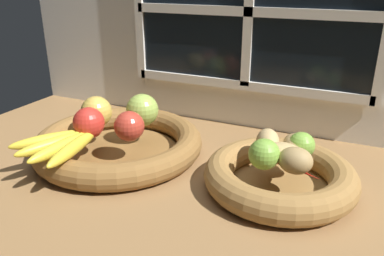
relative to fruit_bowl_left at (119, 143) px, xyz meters
The scene contains 16 objects.
ground_plane 21.78cm from the fruit_bowl_left, ahead, with size 140.00×90.00×3.00cm, color olive.
back_wall 45.32cm from the fruit_bowl_left, 55.57° to the left, with size 140.00×4.60×55.00cm.
fruit_bowl_left is the anchor object (origin of this frame).
fruit_bowl_right 37.96cm from the fruit_bowl_left, ahead, with size 29.93×29.93×5.86cm.
apple_red_front 9.28cm from the fruit_bowl_left, 122.50° to the right, with size 6.94×6.94×6.94cm, color red.
apple_red_right 9.01cm from the fruit_bowl_left, 29.95° to the right, with size 6.63×6.63×6.63cm, color #B73828.
apple_golden_left 9.24cm from the fruit_bowl_left, behind, with size 7.35×7.35×7.35cm, color gold.
apple_green_back 9.64cm from the fruit_bowl_left, 60.18° to the left, with size 7.72×7.72×7.72cm, color #99B74C.
banana_bunch_front 14.49cm from the fruit_bowl_left, 108.90° to the right, with size 16.02×19.06×2.76cm.
potato_back 40.50cm from the fruit_bowl_left, ahead, with size 7.43×5.40×4.43cm, color #A38451.
potato_small 41.59cm from the fruit_bowl_left, ahead, with size 6.28×5.38×5.00cm, color #A38451.
potato_oblong 35.01cm from the fruit_bowl_left, ahead, with size 7.14×4.62×5.18cm, color tan.
potato_large 38.31cm from the fruit_bowl_left, ahead, with size 7.60×5.40×4.05cm, color tan.
lime_near 36.14cm from the fruit_bowl_left, ahead, with size 5.87×5.87×5.87cm, color #7AAD3D.
lime_far 41.49cm from the fruit_bowl_left, ahead, with size 5.31×5.31×5.31cm, color #7AAD3D.
chili_pepper 39.70cm from the fruit_bowl_left, ahead, with size 1.62×1.62×14.66cm, color red.
Camera 1 is at (28.83, -69.11, 39.95)cm, focal length 36.04 mm.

